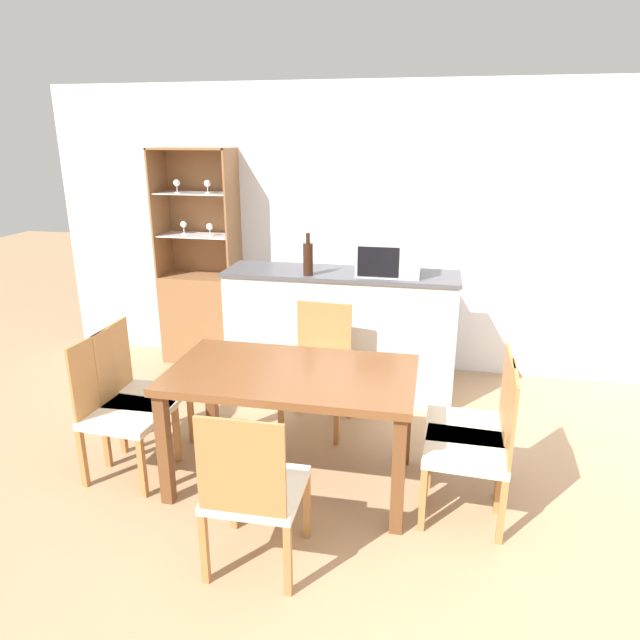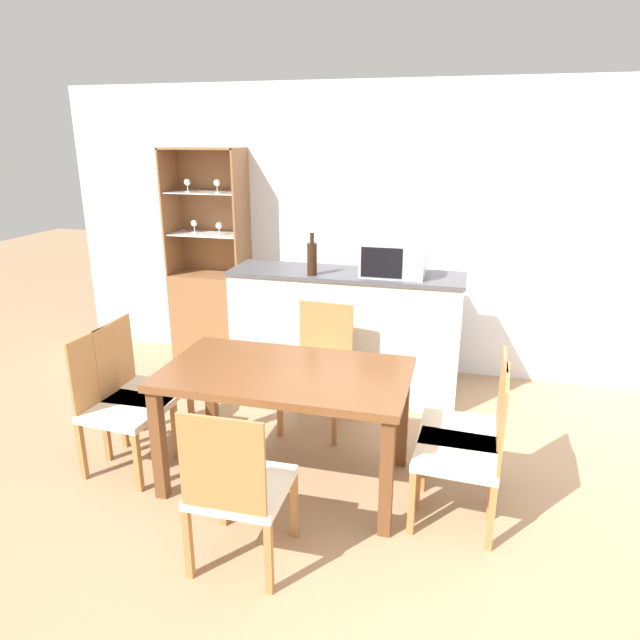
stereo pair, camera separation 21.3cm
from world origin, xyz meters
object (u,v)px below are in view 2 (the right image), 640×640
object	(u,v)px
wine_bottle	(312,258)
dining_chair_side_left_far	(140,389)
dining_table	(286,385)
dining_chair_side_right_far	(468,429)
dining_chair_head_near	(238,487)
dining_chair_side_right_near	(468,451)
display_cabinet	(212,300)
dining_chair_head_far	(319,369)
dining_chair_side_left_near	(119,405)
microwave	(394,258)

from	to	relation	value
wine_bottle	dining_chair_side_left_far	bearing A→B (deg)	-129.61
dining_table	dining_chair_side_right_far	size ratio (longest dim) A/B	1.62
dining_chair_head_near	dining_chair_side_left_far	size ratio (longest dim) A/B	1.00
dining_chair_side_left_far	dining_chair_side_right_near	size ratio (longest dim) A/B	1.00
display_cabinet	dining_chair_head_far	size ratio (longest dim) A/B	2.18
dining_table	dining_chair_side_left_near	world-z (taller)	dining_chair_side_left_near
dining_table	dining_chair_head_near	world-z (taller)	dining_chair_head_near
display_cabinet	dining_table	size ratio (longest dim) A/B	1.35
dining_chair_side_left_near	wine_bottle	world-z (taller)	wine_bottle
dining_chair_side_left_far	dining_chair_side_left_near	distance (m)	0.25
dining_chair_head_far	wine_bottle	size ratio (longest dim) A/B	2.73
dining_table	dining_chair_side_right_near	world-z (taller)	dining_chair_side_right_near
dining_chair_head_near	dining_chair_side_left_far	xyz separation A→B (m)	(-1.09, 0.90, 0.00)
dining_chair_head_far	dining_chair_side_right_near	bearing A→B (deg)	144.36
display_cabinet	wine_bottle	world-z (taller)	display_cabinet
display_cabinet	microwave	bearing A→B (deg)	-14.70
dining_table	dining_chair_head_near	size ratio (longest dim) A/B	1.62
dining_table	dining_chair_side_left_far	size ratio (longest dim) A/B	1.62
dining_chair_head_near	dining_chair_side_right_near	size ratio (longest dim) A/B	1.00
microwave	dining_table	bearing A→B (deg)	-107.76
dining_chair_side_right_far	microwave	xyz separation A→B (m)	(-0.64, 1.27, 0.73)
dining_chair_head_far	dining_table	bearing A→B (deg)	93.76
dining_table	dining_chair_side_left_far	distance (m)	1.12
display_cabinet	microwave	xyz separation A→B (m)	(1.81, -0.47, 0.60)
dining_chair_head_near	wine_bottle	bearing A→B (deg)	94.44
wine_bottle	dining_chair_head_near	bearing A→B (deg)	-85.04
dining_chair_side_right_far	display_cabinet	bearing A→B (deg)	55.52
dining_chair_head_near	microwave	xyz separation A→B (m)	(0.45, 2.17, 0.73)
microwave	dining_chair_side_left_near	bearing A→B (deg)	-135.36
display_cabinet	dining_chair_head_far	distance (m)	1.76
display_cabinet	dining_chair_side_left_far	bearing A→B (deg)	-81.12
microwave	display_cabinet	bearing A→B (deg)	165.30
dining_chair_head_far	dining_chair_side_right_far	bearing A→B (deg)	153.29
display_cabinet	dining_chair_head_near	world-z (taller)	display_cabinet
dining_table	dining_chair_head_near	xyz separation A→B (m)	(0.00, -0.77, -0.21)
dining_chair_head_near	dining_chair_head_far	xyz separation A→B (m)	(0.00, 1.54, 0.00)
display_cabinet	dining_chair_head_near	distance (m)	2.98
dining_chair_side_right_near	dining_table	bearing A→B (deg)	86.76
dining_chair_side_right_near	display_cabinet	bearing A→B (deg)	54.34
dining_chair_head_near	dining_chair_side_right_far	world-z (taller)	same
display_cabinet	dining_chair_side_right_near	distance (m)	3.17
display_cabinet	dining_chair_side_right_far	xyz separation A→B (m)	(2.45, -1.75, -0.13)
dining_chair_head_far	dining_chair_side_left_far	world-z (taller)	same
dining_table	wine_bottle	size ratio (longest dim) A/B	4.41
dining_chair_side_right_far	dining_chair_side_left_far	world-z (taller)	same
display_cabinet	dining_chair_side_right_near	world-z (taller)	display_cabinet
dining_chair_side_right_near	microwave	world-z (taller)	microwave
dining_table	dining_chair_side_right_near	distance (m)	1.12
display_cabinet	dining_chair_head_far	bearing A→B (deg)	-38.79
wine_bottle	dining_chair_side_left_near	bearing A→B (deg)	-124.07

